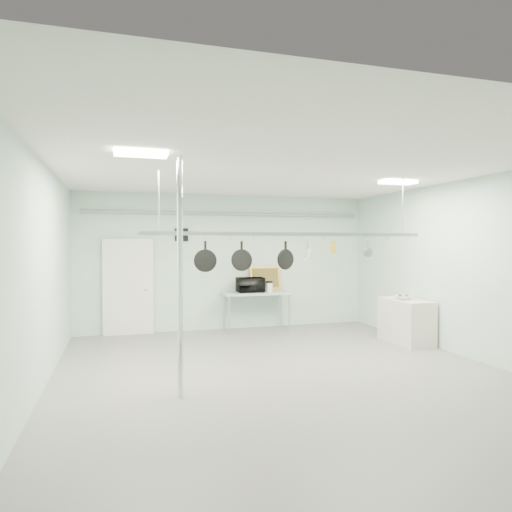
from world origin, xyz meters
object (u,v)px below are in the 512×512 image
object	(u,v)px
microwave	(250,285)
skillet_right	(286,255)
chrome_pole	(180,277)
side_cabinet	(406,321)
pot_rack	(291,232)
fruit_bowl	(403,298)
prep_table	(256,295)
coffee_canister	(269,287)
skillet_mid	(242,256)
skillet_left	(205,256)

from	to	relation	value
microwave	skillet_right	size ratio (longest dim) A/B	1.34
chrome_pole	microwave	distance (m)	4.76
side_cabinet	pot_rack	distance (m)	3.62
side_cabinet	fruit_bowl	world-z (taller)	fruit_bowl
prep_table	coffee_canister	xyz separation A→B (m)	(0.29, -0.11, 0.18)
side_cabinet	coffee_canister	size ratio (longest dim) A/B	5.45
fruit_bowl	microwave	bearing A→B (deg)	139.62
coffee_canister	skillet_mid	size ratio (longest dim) A/B	0.47
skillet_right	pot_rack	bearing A→B (deg)	-19.81
chrome_pole	pot_rack	distance (m)	2.19
chrome_pole	pot_rack	bearing A→B (deg)	25.35
skillet_right	skillet_left	bearing A→B (deg)	160.19
skillet_left	skillet_mid	size ratio (longest dim) A/B	0.99
side_cabinet	fruit_bowl	xyz separation A→B (m)	(-0.08, -0.01, 0.49)
coffee_canister	prep_table	bearing A→B (deg)	158.36
microwave	skillet_right	world-z (taller)	skillet_right
coffee_canister	fruit_bowl	size ratio (longest dim) A/B	0.65
skillet_left	coffee_canister	bearing A→B (deg)	67.20
microwave	skillet_left	size ratio (longest dim) A/B	1.34
coffee_canister	fruit_bowl	xyz separation A→B (m)	(2.19, -2.10, -0.07)
chrome_pole	skillet_right	xyz separation A→B (m)	(1.81, 0.90, 0.25)
prep_table	skillet_left	distance (m)	3.90
microwave	skillet_right	distance (m)	3.42
side_cabinet	pot_rack	xyz separation A→B (m)	(-2.95, -1.10, 1.78)
fruit_bowl	skillet_mid	distance (m)	3.96
side_cabinet	skillet_mid	distance (m)	4.17
skillet_mid	pot_rack	bearing A→B (deg)	31.19
coffee_canister	skillet_left	size ratio (longest dim) A/B	0.48
fruit_bowl	skillet_mid	world-z (taller)	skillet_mid
skillet_left	skillet_mid	xyz separation A→B (m)	(0.58, 0.00, -0.00)
side_cabinet	skillet_mid	xyz separation A→B (m)	(-3.77, -1.10, 1.40)
skillet_right	fruit_bowl	bearing A→B (deg)	0.38
chrome_pole	pot_rack	size ratio (longest dim) A/B	0.67
fruit_bowl	pot_rack	bearing A→B (deg)	-159.26
chrome_pole	skillet_right	world-z (taller)	chrome_pole
coffee_canister	skillet_right	world-z (taller)	skillet_right
prep_table	coffee_canister	size ratio (longest dim) A/B	7.27
chrome_pole	fruit_bowl	bearing A→B (deg)	22.61
side_cabinet	fruit_bowl	size ratio (longest dim) A/B	3.55
skillet_left	chrome_pole	bearing A→B (deg)	-108.53
chrome_pole	coffee_canister	size ratio (longest dim) A/B	14.53
prep_table	chrome_pole	bearing A→B (deg)	-118.71
fruit_bowl	prep_table	bearing A→B (deg)	138.21
chrome_pole	fruit_bowl	distance (m)	5.21
microwave	skillet_mid	bearing A→B (deg)	71.22
prep_table	pot_rack	size ratio (longest dim) A/B	0.33
side_cabinet	skillet_mid	bearing A→B (deg)	-163.75
prep_table	skillet_mid	distance (m)	3.66
coffee_canister	skillet_left	world-z (taller)	skillet_left
chrome_pole	prep_table	size ratio (longest dim) A/B	2.00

